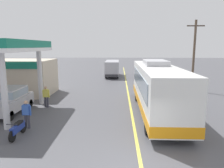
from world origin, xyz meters
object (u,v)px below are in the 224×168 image
at_px(minibus_opposing_lane, 112,67).
at_px(pedestrian_by_shop, 27,113).
at_px(coach_bus_main, 157,89).
at_px(motorcycle_parked_forecourt, 18,129).
at_px(car_at_pump, 10,99).
at_px(car_trailing_behind_bus, 143,72).
at_px(pedestrian_near_pump, 46,96).

bearing_deg(minibus_opposing_lane, pedestrian_by_shop, -101.10).
bearing_deg(minibus_opposing_lane, coach_bus_main, -78.19).
relative_size(minibus_opposing_lane, motorcycle_parked_forecourt, 3.41).
distance_m(car_at_pump, pedestrian_by_shop, 3.65).
bearing_deg(car_at_pump, coach_bus_main, 2.77).
xyz_separation_m(pedestrian_by_shop, car_trailing_behind_bus, (8.80, 19.53, 0.08)).
relative_size(coach_bus_main, car_at_pump, 2.63).
xyz_separation_m(car_at_pump, minibus_opposing_lane, (6.57, 18.60, 0.46)).
xyz_separation_m(minibus_opposing_lane, motorcycle_parked_forecourt, (-4.17, -22.54, -1.03)).
bearing_deg(pedestrian_near_pump, car_trailing_behind_bus, 58.99).
distance_m(coach_bus_main, pedestrian_by_shop, 8.65).
distance_m(minibus_opposing_lane, motorcycle_parked_forecourt, 22.94).
xyz_separation_m(car_at_pump, motorcycle_parked_forecourt, (2.40, -3.94, -0.57)).
height_order(car_at_pump, car_trailing_behind_bus, same).
bearing_deg(pedestrian_near_pump, coach_bus_main, -7.04).
bearing_deg(pedestrian_by_shop, car_at_pump, 130.81).
bearing_deg(car_trailing_behind_bus, pedestrian_near_pump, -121.01).
xyz_separation_m(coach_bus_main, car_trailing_behind_bus, (0.83, 16.26, -0.71)).
distance_m(coach_bus_main, car_at_pump, 10.39).
bearing_deg(coach_bus_main, minibus_opposing_lane, 101.81).
distance_m(coach_bus_main, car_trailing_behind_bus, 16.30).
relative_size(car_at_pump, pedestrian_near_pump, 2.53).
xyz_separation_m(minibus_opposing_lane, pedestrian_by_shop, (-4.19, -21.36, -0.54)).
bearing_deg(minibus_opposing_lane, motorcycle_parked_forecourt, -100.48).
height_order(minibus_opposing_lane, pedestrian_near_pump, minibus_opposing_lane).
height_order(coach_bus_main, car_at_pump, coach_bus_main).
height_order(car_at_pump, motorcycle_parked_forecourt, car_at_pump).
height_order(car_at_pump, pedestrian_by_shop, car_at_pump).
bearing_deg(car_trailing_behind_bus, car_at_pump, -123.71).
relative_size(car_at_pump, car_trailing_behind_bus, 1.00).
distance_m(coach_bus_main, minibus_opposing_lane, 18.49).
relative_size(minibus_opposing_lane, pedestrian_near_pump, 3.69).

